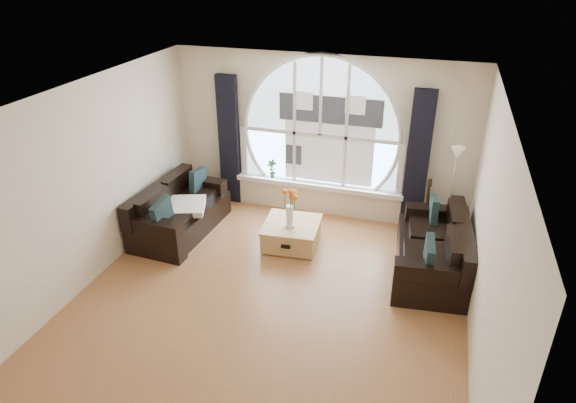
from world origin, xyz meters
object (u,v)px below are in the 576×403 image
object	(u,v)px
sofa_left	(180,209)
sofa_right	(433,247)
guitar	(426,207)
coffee_chest	(292,233)
vase_flowers	(290,203)
floor_lamp	(450,198)
potted_plant	(272,169)

from	to	relation	value
sofa_left	sofa_right	bearing A→B (deg)	3.75
guitar	coffee_chest	bearing A→B (deg)	-172.11
vase_flowers	floor_lamp	xyz separation A→B (m)	(2.27, 0.82, 0.04)
vase_flowers	guitar	xyz separation A→B (m)	(1.95, 0.93, -0.23)
sofa_left	coffee_chest	world-z (taller)	sofa_left
sofa_right	floor_lamp	xyz separation A→B (m)	(0.17, 0.85, 0.40)
sofa_left	sofa_right	distance (m)	3.94
coffee_chest	floor_lamp	world-z (taller)	floor_lamp
guitar	potted_plant	size ratio (longest dim) A/B	3.23
coffee_chest	vase_flowers	distance (m)	0.56
coffee_chest	guitar	bearing A→B (deg)	18.90
guitar	sofa_right	bearing A→B (deg)	-96.11
sofa_right	coffee_chest	xyz separation A→B (m)	(-2.10, 0.12, -0.19)
vase_flowers	guitar	size ratio (longest dim) A/B	0.66
potted_plant	coffee_chest	bearing A→B (deg)	-58.80
sofa_right	vase_flowers	xyz separation A→B (m)	(-2.11, 0.03, 0.36)
vase_flowers	potted_plant	size ratio (longest dim) A/B	2.13
sofa_left	floor_lamp	size ratio (longest dim) A/B	1.12
potted_plant	guitar	bearing A→B (deg)	-7.09
guitar	potted_plant	distance (m)	2.68
coffee_chest	potted_plant	world-z (taller)	potted_plant
coffee_chest	vase_flowers	size ratio (longest dim) A/B	1.20
sofa_right	guitar	size ratio (longest dim) A/B	1.74
coffee_chest	potted_plant	distance (m)	1.46
floor_lamp	guitar	bearing A→B (deg)	160.60
sofa_left	guitar	bearing A→B (deg)	18.01
sofa_right	floor_lamp	bearing A→B (deg)	72.84
sofa_right	floor_lamp	distance (m)	0.95
floor_lamp	guitar	xyz separation A→B (m)	(-0.32, 0.11, -0.27)
sofa_left	potted_plant	size ratio (longest dim) A/B	5.48
coffee_chest	floor_lamp	distance (m)	2.46
sofa_right	floor_lamp	world-z (taller)	floor_lamp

